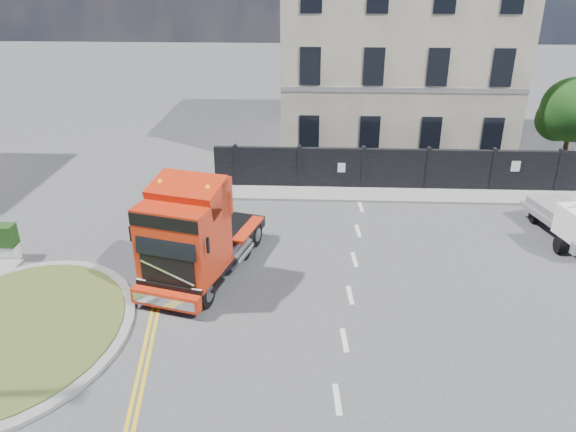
{
  "coord_description": "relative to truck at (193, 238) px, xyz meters",
  "views": [
    {
      "loc": [
        1.66,
        -16.03,
        9.97
      ],
      "look_at": [
        0.82,
        1.78,
        1.8
      ],
      "focal_mm": 35.0,
      "sensor_mm": 36.0,
      "label": 1
    }
  ],
  "objects": [
    {
      "name": "ground",
      "position": [
        2.24,
        -0.28,
        -1.63
      ],
      "size": [
        120.0,
        120.0,
        0.0
      ],
      "primitive_type": "plane",
      "color": "#424244",
      "rests_on": "ground"
    },
    {
      "name": "georgian_building",
      "position": [
        8.24,
        16.22,
        4.14
      ],
      "size": [
        12.3,
        10.3,
        12.8
      ],
      "color": "beige",
      "rests_on": "ground"
    },
    {
      "name": "hoarding_fence",
      "position": [
        8.79,
        8.72,
        -0.63
      ],
      "size": [
        18.8,
        0.25,
        2.0
      ],
      "color": "black",
      "rests_on": "ground"
    },
    {
      "name": "pavement_far",
      "position": [
        8.24,
        7.82,
        -1.57
      ],
      "size": [
        20.0,
        1.6,
        0.12
      ],
      "primitive_type": "cube",
      "color": "gray",
      "rests_on": "ground"
    },
    {
      "name": "tree",
      "position": [
        16.62,
        11.82,
        1.42
      ],
      "size": [
        3.2,
        3.2,
        4.8
      ],
      "color": "#382619",
      "rests_on": "ground"
    },
    {
      "name": "traffic_island",
      "position": [
        -4.76,
        -3.28,
        -1.55
      ],
      "size": [
        6.8,
        6.8,
        0.17
      ],
      "color": "gray",
      "rests_on": "ground"
    },
    {
      "name": "truck",
      "position": [
        0.0,
        0.0,
        0.0
      ],
      "size": [
        3.74,
        6.45,
        3.64
      ],
      "rotation": [
        0.0,
        0.0,
        -0.26
      ],
      "color": "black",
      "rests_on": "ground"
    }
  ]
}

